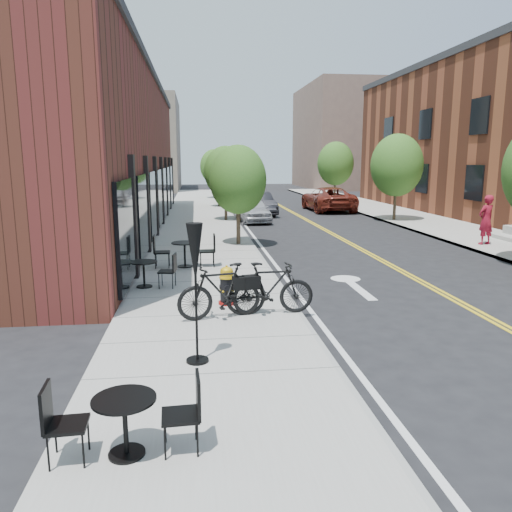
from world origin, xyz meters
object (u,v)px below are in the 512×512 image
bistro_set_a (125,418)px  bistro_set_c (185,251)px  parked_car_far (328,199)px  bistro_set_b (144,270)px  parked_car_c (234,192)px  parked_car_b (258,204)px  fire_hydrant (227,286)px  bicycle_right (270,288)px  pedestrian (486,220)px  parked_car_a (253,210)px  bicycle_left (223,291)px  patio_umbrella (195,264)px

bistro_set_a → bistro_set_c: size_ratio=0.90×
bistro_set_c → parked_car_far: parked_car_far is taller
bistro_set_b → parked_car_c: bearing=90.1°
bistro_set_c → bistro_set_b: bearing=-113.6°
parked_car_far → parked_car_b: bearing=20.7°
fire_hydrant → bicycle_right: bearing=-52.8°
parked_car_b → pedestrian: pedestrian is taller
bistro_set_b → parked_car_a: size_ratio=0.43×
bistro_set_a → bicycle_left: bearing=71.5°
fire_hydrant → parked_car_a: 16.26m
parked_car_b → bicycle_right: bearing=-102.8°
parked_car_b → parked_car_far: (4.90, 1.95, 0.09)m
fire_hydrant → pedestrian: (10.46, 6.96, 0.53)m
bicycle_left → parked_car_c: parked_car_c is taller
fire_hydrant → pedestrian: size_ratio=0.47×
bicycle_left → parked_car_b: (3.32, 20.53, 0.01)m
bistro_set_c → parked_car_a: parked_car_a is taller
bistro_set_a → parked_car_b: bearing=76.7°
pedestrian → patio_umbrella: bearing=24.1°
patio_umbrella → fire_hydrant: bearing=78.1°
patio_umbrella → parked_car_far: 26.25m
bicycle_left → parked_car_a: 17.28m
bistro_set_b → bistro_set_c: bistro_set_c is taller
bistro_set_b → parked_car_b: size_ratio=0.39×
bistro_set_a → parked_car_c: bearing=80.7°
bistro_set_b → bicycle_left: bearing=-46.8°
bistro_set_b → bicycle_right: bearing=-33.3°
bistro_set_a → parked_car_a: 22.22m
parked_car_c → pedestrian: size_ratio=2.94×
patio_umbrella → bistro_set_b: bearing=104.9°
bistro_set_a → bistro_set_b: bistro_set_a is taller
pedestrian → parked_car_b: bearing=-78.2°
bistro_set_a → parked_car_c: size_ratio=0.29×
parked_car_c → parked_car_far: parked_car_c is taller
patio_umbrella → pedestrian: size_ratio=1.19×
bistro_set_a → pedestrian: 17.49m
parked_car_a → parked_car_b: 3.52m
patio_umbrella → parked_car_b: 23.13m
bistro_set_a → pedestrian: pedestrian is taller
bicycle_left → patio_umbrella: 2.54m
parked_car_c → fire_hydrant: bearing=-87.8°
bicycle_left → parked_car_b: bearing=157.4°
bicycle_left → bistro_set_c: (-0.88, 5.17, -0.08)m
bicycle_right → parked_car_a: parked_car_a is taller
parked_car_c → bistro_set_a: bearing=-89.5°
bistro_set_b → pedestrian: 13.53m
fire_hydrant → parked_car_c: (2.37, 28.69, 0.27)m
bistro_set_a → parked_car_b: size_ratio=0.39×
bicycle_right → bistro_set_a: bicycle_right is taller
patio_umbrella → parked_car_a: bearing=80.8°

